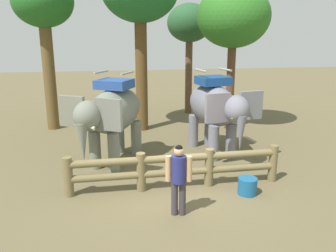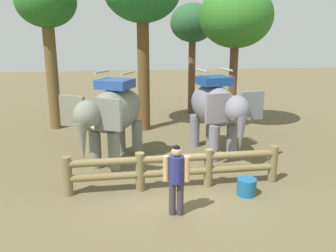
{
  "view_description": "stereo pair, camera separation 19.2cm",
  "coord_description": "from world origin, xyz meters",
  "px_view_note": "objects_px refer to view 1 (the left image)",
  "views": [
    {
      "loc": [
        -1.62,
        -8.36,
        4.11
      ],
      "look_at": [
        0.0,
        1.51,
        1.4
      ],
      "focal_mm": 37.55,
      "sensor_mm": 36.0,
      "label": 1
    },
    {
      "loc": [
        -1.43,
        -8.39,
        4.11
      ],
      "look_at": [
        0.0,
        1.51,
        1.4
      ],
      "focal_mm": 37.55,
      "sensor_mm": 36.0,
      "label": 2
    }
  ],
  "objects_px": {
    "log_fence": "(176,167)",
    "tree_far_right": "(189,26)",
    "elephant_near_left": "(112,113)",
    "feed_bucket": "(247,186)",
    "tree_back_center": "(43,8)",
    "tree_deep_back": "(233,18)",
    "tourist_woman_in_black": "(179,175)",
    "elephant_center": "(215,108)"
  },
  "relations": [
    {
      "from": "log_fence",
      "to": "tree_far_right",
      "type": "height_order",
      "value": "tree_far_right"
    },
    {
      "from": "elephant_near_left",
      "to": "feed_bucket",
      "type": "bearing_deg",
      "value": -39.73
    },
    {
      "from": "tree_back_center",
      "to": "feed_bucket",
      "type": "distance_m",
      "value": 10.67
    },
    {
      "from": "log_fence",
      "to": "tree_deep_back",
      "type": "relative_size",
      "value": 0.98
    },
    {
      "from": "tree_far_right",
      "to": "feed_bucket",
      "type": "height_order",
      "value": "tree_far_right"
    },
    {
      "from": "log_fence",
      "to": "elephant_near_left",
      "type": "relative_size",
      "value": 1.71
    },
    {
      "from": "tourist_woman_in_black",
      "to": "tree_deep_back",
      "type": "bearing_deg",
      "value": 62.88
    },
    {
      "from": "tree_back_center",
      "to": "feed_bucket",
      "type": "relative_size",
      "value": 12.77
    },
    {
      "from": "elephant_near_left",
      "to": "feed_bucket",
      "type": "height_order",
      "value": "elephant_near_left"
    },
    {
      "from": "tree_deep_back",
      "to": "feed_bucket",
      "type": "bearing_deg",
      "value": -104.5
    },
    {
      "from": "elephant_near_left",
      "to": "tree_far_right",
      "type": "relative_size",
      "value": 0.62
    },
    {
      "from": "elephant_center",
      "to": "tourist_woman_in_black",
      "type": "relative_size",
      "value": 2.04
    },
    {
      "from": "tree_back_center",
      "to": "tree_far_right",
      "type": "xyz_separation_m",
      "value": [
        6.46,
        2.06,
        -0.64
      ]
    },
    {
      "from": "log_fence",
      "to": "elephant_center",
      "type": "xyz_separation_m",
      "value": [
        1.81,
        2.49,
        1.02
      ]
    },
    {
      "from": "tree_far_right",
      "to": "elephant_center",
      "type": "bearing_deg",
      "value": -94.55
    },
    {
      "from": "tree_back_center",
      "to": "tree_far_right",
      "type": "relative_size",
      "value": 1.16
    },
    {
      "from": "tree_back_center",
      "to": "tree_deep_back",
      "type": "distance_m",
      "value": 7.65
    },
    {
      "from": "elephant_center",
      "to": "tree_far_right",
      "type": "distance_m",
      "value": 6.95
    },
    {
      "from": "tourist_woman_in_black",
      "to": "tree_back_center",
      "type": "xyz_separation_m",
      "value": [
        -3.95,
        8.21,
        4.04
      ]
    },
    {
      "from": "elephant_near_left",
      "to": "tree_far_right",
      "type": "height_order",
      "value": "tree_far_right"
    },
    {
      "from": "elephant_center",
      "to": "tree_deep_back",
      "type": "height_order",
      "value": "tree_deep_back"
    },
    {
      "from": "elephant_near_left",
      "to": "tree_deep_back",
      "type": "distance_m",
      "value": 6.79
    },
    {
      "from": "elephant_center",
      "to": "tree_deep_back",
      "type": "relative_size",
      "value": 0.58
    },
    {
      "from": "elephant_near_left",
      "to": "tree_back_center",
      "type": "xyz_separation_m",
      "value": [
        -2.53,
        4.64,
        3.38
      ]
    },
    {
      "from": "elephant_center",
      "to": "tree_far_right",
      "type": "xyz_separation_m",
      "value": [
        0.51,
        6.36,
        2.75
      ]
    },
    {
      "from": "elephant_center",
      "to": "tree_back_center",
      "type": "bearing_deg",
      "value": 144.21
    },
    {
      "from": "elephant_near_left",
      "to": "elephant_center",
      "type": "height_order",
      "value": "elephant_near_left"
    },
    {
      "from": "elephant_near_left",
      "to": "tourist_woman_in_black",
      "type": "distance_m",
      "value": 3.9
    },
    {
      "from": "log_fence",
      "to": "tourist_woman_in_black",
      "type": "distance_m",
      "value": 1.48
    },
    {
      "from": "elephant_center",
      "to": "tree_deep_back",
      "type": "xyz_separation_m",
      "value": [
        1.59,
        3.11,
        3.0
      ]
    },
    {
      "from": "tourist_woman_in_black",
      "to": "tree_deep_back",
      "type": "height_order",
      "value": "tree_deep_back"
    },
    {
      "from": "tourist_woman_in_black",
      "to": "tree_deep_back",
      "type": "xyz_separation_m",
      "value": [
        3.6,
        7.02,
        3.65
      ]
    },
    {
      "from": "log_fence",
      "to": "elephant_center",
      "type": "height_order",
      "value": "elephant_center"
    },
    {
      "from": "elephant_center",
      "to": "tree_deep_back",
      "type": "distance_m",
      "value": 4.61
    },
    {
      "from": "tree_deep_back",
      "to": "tree_back_center",
      "type": "bearing_deg",
      "value": 171.1
    },
    {
      "from": "tourist_woman_in_black",
      "to": "tree_far_right",
      "type": "height_order",
      "value": "tree_far_right"
    },
    {
      "from": "log_fence",
      "to": "feed_bucket",
      "type": "height_order",
      "value": "log_fence"
    },
    {
      "from": "tree_deep_back",
      "to": "tree_far_right",
      "type": "bearing_deg",
      "value": 108.51
    },
    {
      "from": "tourist_woman_in_black",
      "to": "elephant_near_left",
      "type": "bearing_deg",
      "value": 111.71
    },
    {
      "from": "elephant_center",
      "to": "tourist_woman_in_black",
      "type": "height_order",
      "value": "elephant_center"
    },
    {
      "from": "tourist_woman_in_black",
      "to": "tree_far_right",
      "type": "relative_size",
      "value": 0.31
    },
    {
      "from": "elephant_near_left",
      "to": "feed_bucket",
      "type": "relative_size",
      "value": 6.88
    }
  ]
}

